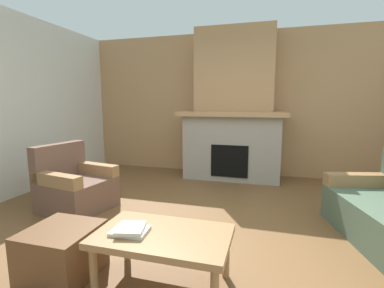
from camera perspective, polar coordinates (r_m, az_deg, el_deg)
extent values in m
plane|color=brown|center=(2.87, 0.93, -20.33)|extent=(9.00, 9.00, 0.00)
cube|color=tan|center=(5.47, 9.09, 8.11)|extent=(6.00, 0.12, 2.70)
cube|color=gray|center=(5.12, 8.35, -0.61)|extent=(1.70, 0.70, 1.15)
cube|color=black|center=(4.84, 7.79, -3.50)|extent=(0.64, 0.08, 0.56)
cube|color=tan|center=(5.01, 8.43, 6.26)|extent=(1.90, 0.82, 0.08)
cube|color=tan|center=(5.19, 8.84, 14.90)|extent=(1.40, 0.50, 1.47)
cube|color=#997047|center=(3.87, 31.72, -6.35)|extent=(0.85, 0.35, 0.15)
cube|color=brown|center=(3.94, -22.61, -9.61)|extent=(0.88, 0.88, 0.40)
cube|color=brown|center=(4.07, -25.87, -3.07)|extent=(0.27, 0.77, 0.45)
cube|color=#997047|center=(3.68, -26.47, -6.68)|extent=(0.77, 0.27, 0.15)
cube|color=#997047|center=(4.07, -19.58, -4.85)|extent=(0.77, 0.27, 0.15)
cube|color=#997047|center=(2.16, -6.06, -18.45)|extent=(1.00, 0.60, 0.05)
cylinder|color=#997047|center=(2.28, -19.77, -23.67)|extent=(0.06, 0.06, 0.38)
cylinder|color=#997047|center=(2.63, -13.38, -18.76)|extent=(0.06, 0.06, 0.38)
cylinder|color=#997047|center=(2.37, 7.09, -21.80)|extent=(0.06, 0.06, 0.38)
cube|color=brown|center=(2.59, -25.30, -19.59)|extent=(0.52, 0.52, 0.40)
cube|color=beige|center=(2.19, -12.74, -17.18)|extent=(0.28, 0.22, 0.03)
cube|color=beige|center=(2.17, -12.62, -16.69)|extent=(0.24, 0.25, 0.02)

